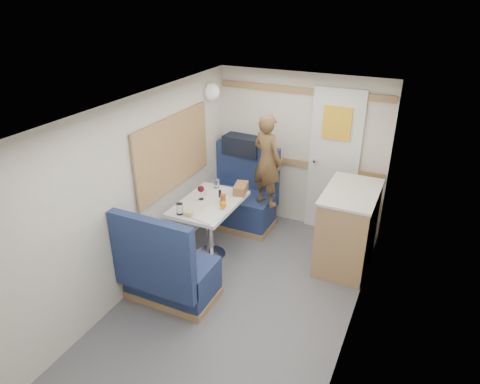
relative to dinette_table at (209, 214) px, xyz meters
The scene contains 27 objects.
floor 1.32m from the dinette_table, 56.98° to the right, with size 4.50×4.50×0.00m, color #515156.
ceiling 1.87m from the dinette_table, 56.98° to the right, with size 4.50×4.50×0.00m, color silver.
wall_back 1.47m from the dinette_table, 62.53° to the left, with size 2.20×0.02×2.00m, color silver.
wall_left 1.18m from the dinette_table, 114.23° to the right, with size 0.02×4.50×2.00m, color silver.
wall_right 2.06m from the dinette_table, 29.74° to the right, with size 0.02×4.50×2.00m, color silver.
oak_trim_low 1.42m from the dinette_table, 62.15° to the left, with size 2.15×0.02×0.08m, color #997245.
oak_trim_high 1.85m from the dinette_table, 62.15° to the left, with size 2.15×0.02×0.08m, color #997245.
side_window 0.81m from the dinette_table, behind, with size 0.04×1.30×0.72m, color #9BA88F.
rear_door 1.69m from the dinette_table, 47.92° to the left, with size 0.62×0.12×1.86m.
dinette_table is the anchor object (origin of this frame).
bench_far 0.90m from the dinette_table, 90.00° to the left, with size 0.90×0.59×1.05m.
bench_near 0.90m from the dinette_table, 90.00° to the right, with size 0.90×0.59×1.05m.
ledge 1.16m from the dinette_table, 90.00° to the left, with size 0.90×0.14×0.04m, color #997245.
dome_light 1.51m from the dinette_table, 114.65° to the left, with size 0.20×0.20×0.20m, color white.
galley_counter 1.57m from the dinette_table, 20.54° to the left, with size 0.57×0.92×0.92m.
person 0.95m from the dinette_table, 61.04° to the left, with size 0.42×0.27×1.14m, color brown.
duffel_bag 1.21m from the dinette_table, 94.54° to the left, with size 0.50×0.24×0.24m, color black.
tray 0.37m from the dinette_table, 58.25° to the right, with size 0.24×0.31×0.02m, color white.
orange_fruit 0.32m from the dinette_table, 20.79° to the right, with size 0.08×0.08×0.08m, color #D96609.
cheese_block 0.42m from the dinette_table, 95.74° to the right, with size 0.10×0.06×0.03m, color #E1C782.
wine_glass 0.30m from the dinette_table, 166.71° to the left, with size 0.08×0.08×0.17m.
tumbler_left 0.46m from the dinette_table, 110.99° to the right, with size 0.08×0.08×0.12m, color white.
tumbler_mid 0.44m from the dinette_table, 104.10° to the left, with size 0.06×0.06×0.10m, color white.
beer_glass 0.26m from the dinette_table, 23.02° to the left, with size 0.06×0.06×0.10m, color #8E4814.
pepper_grinder 0.26m from the dinette_table, 70.81° to the left, with size 0.03×0.03×0.09m, color black.
salt_grinder 0.27m from the dinette_table, 125.59° to the left, with size 0.03×0.03×0.08m, color white.
bread_loaf 0.48m from the dinette_table, 59.04° to the left, with size 0.14×0.25×0.11m, color brown.
Camera 1 is at (1.47, -2.72, 2.92)m, focal length 32.00 mm.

